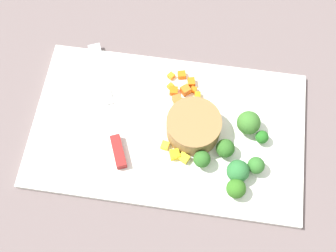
# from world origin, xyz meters

# --- Properties ---
(ground_plane) EXTENTS (4.00, 4.00, 0.00)m
(ground_plane) POSITION_xyz_m (0.00, 0.00, 0.00)
(ground_plane) COLOR #695B5A
(cutting_board) EXTENTS (0.51, 0.30, 0.01)m
(cutting_board) POSITION_xyz_m (0.00, 0.00, 0.01)
(cutting_board) COLOR white
(cutting_board) RESTS_ON ground_plane
(prep_bowl) EXTENTS (0.10, 0.10, 0.05)m
(prep_bowl) POSITION_xyz_m (-0.05, -0.00, 0.04)
(prep_bowl) COLOR olive
(prep_bowl) RESTS_ON cutting_board
(chef_knife) EXTENTS (0.13, 0.26, 0.02)m
(chef_knife) POSITION_xyz_m (0.11, 0.01, 0.02)
(chef_knife) COLOR silver
(chef_knife) RESTS_ON cutting_board
(carrot_dice_0) EXTENTS (0.02, 0.02, 0.02)m
(carrot_dice_0) POSITION_xyz_m (-0.01, -0.06, 0.02)
(carrot_dice_0) COLOR orange
(carrot_dice_0) RESTS_ON cutting_board
(carrot_dice_1) EXTENTS (0.02, 0.02, 0.01)m
(carrot_dice_1) POSITION_xyz_m (-0.01, -0.12, 0.02)
(carrot_dice_1) COLOR orange
(carrot_dice_1) RESTS_ON cutting_board
(carrot_dice_2) EXTENTS (0.02, 0.02, 0.02)m
(carrot_dice_2) POSITION_xyz_m (-0.02, -0.08, 0.02)
(carrot_dice_2) COLOR orange
(carrot_dice_2) RESTS_ON cutting_board
(carrot_dice_3) EXTENTS (0.02, 0.02, 0.01)m
(carrot_dice_3) POSITION_xyz_m (-0.03, -0.10, 0.02)
(carrot_dice_3) COLOR orange
(carrot_dice_3) RESTS_ON cutting_board
(carrot_dice_4) EXTENTS (0.02, 0.02, 0.01)m
(carrot_dice_4) POSITION_xyz_m (0.01, -0.11, 0.02)
(carrot_dice_4) COLOR orange
(carrot_dice_4) RESTS_ON cutting_board
(carrot_dice_5) EXTENTS (0.01, 0.01, 0.01)m
(carrot_dice_5) POSITION_xyz_m (-0.04, -0.09, 0.02)
(carrot_dice_5) COLOR orange
(carrot_dice_5) RESTS_ON cutting_board
(carrot_dice_6) EXTENTS (0.02, 0.02, 0.01)m
(carrot_dice_6) POSITION_xyz_m (0.01, -0.09, 0.02)
(carrot_dice_6) COLOR orange
(carrot_dice_6) RESTS_ON cutting_board
(carrot_dice_7) EXTENTS (0.02, 0.02, 0.01)m
(carrot_dice_7) POSITION_xyz_m (0.00, -0.08, 0.02)
(carrot_dice_7) COLOR orange
(carrot_dice_7) RESTS_ON cutting_board
(carrot_dice_8) EXTENTS (0.01, 0.01, 0.01)m
(carrot_dice_8) POSITION_xyz_m (-0.05, -0.07, 0.02)
(carrot_dice_8) COLOR orange
(carrot_dice_8) RESTS_ON cutting_board
(pepper_dice_0) EXTENTS (0.02, 0.02, 0.02)m
(pepper_dice_0) POSITION_xyz_m (-0.02, 0.05, 0.02)
(pepper_dice_0) COLOR yellow
(pepper_dice_0) RESTS_ON cutting_board
(pepper_dice_1) EXTENTS (0.02, 0.02, 0.01)m
(pepper_dice_1) POSITION_xyz_m (-0.04, 0.06, 0.02)
(pepper_dice_1) COLOR yellow
(pepper_dice_1) RESTS_ON cutting_board
(pepper_dice_2) EXTENTS (0.02, 0.02, 0.01)m
(pepper_dice_2) POSITION_xyz_m (-0.00, 0.04, 0.02)
(pepper_dice_2) COLOR yellow
(pepper_dice_2) RESTS_ON cutting_board
(broccoli_floret_0) EXTENTS (0.03, 0.03, 0.04)m
(broccoli_floret_0) POSITION_xyz_m (-0.11, 0.03, 0.03)
(broccoli_floret_0) COLOR #96B061
(broccoli_floret_0) RESTS_ON cutting_board
(broccoli_floret_1) EXTENTS (0.03, 0.03, 0.04)m
(broccoli_floret_1) POSITION_xyz_m (-0.17, 0.06, 0.03)
(broccoli_floret_1) COLOR #98BD62
(broccoli_floret_1) RESTS_ON cutting_board
(broccoli_floret_2) EXTENTS (0.04, 0.04, 0.04)m
(broccoli_floret_2) POSITION_xyz_m (-0.14, 0.07, 0.03)
(broccoli_floret_2) COLOR #8EB255
(broccoli_floret_2) RESTS_ON cutting_board
(broccoli_floret_3) EXTENTS (0.04, 0.04, 0.05)m
(broccoli_floret_3) POSITION_xyz_m (-0.15, -0.02, 0.04)
(broccoli_floret_3) COLOR #80B363
(broccoli_floret_3) RESTS_ON cutting_board
(broccoli_floret_4) EXTENTS (0.02, 0.02, 0.03)m
(broccoli_floret_4) POSITION_xyz_m (-0.17, 0.00, 0.03)
(broccoli_floret_4) COLOR #94C062
(broccoli_floret_4) RESTS_ON cutting_board
(broccoli_floret_5) EXTENTS (0.03, 0.03, 0.04)m
(broccoli_floret_5) POSITION_xyz_m (-0.07, 0.06, 0.03)
(broccoli_floret_5) COLOR #81B157
(broccoli_floret_5) RESTS_ON cutting_board
(broccoli_floret_6) EXTENTS (0.03, 0.03, 0.04)m
(broccoli_floret_6) POSITION_xyz_m (-0.13, 0.10, 0.03)
(broccoli_floret_6) COLOR #84C166
(broccoli_floret_6) RESTS_ON cutting_board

